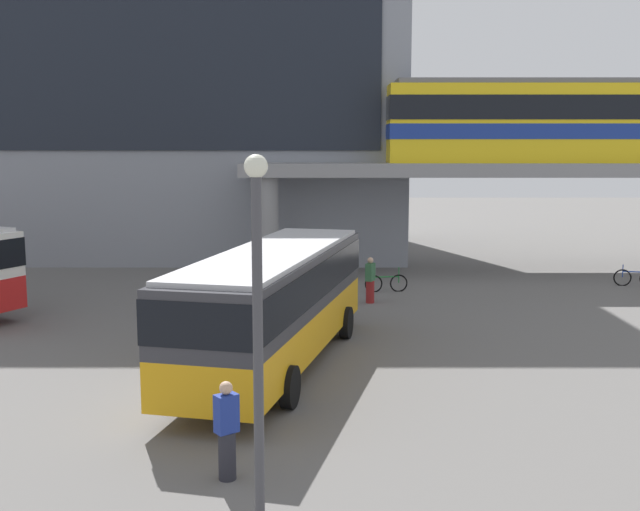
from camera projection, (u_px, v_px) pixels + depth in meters
The scene contains 10 objects.
ground_plane at pixel (244, 309), 28.28m from camera, with size 120.00×120.00×0.00m, color #605E5B.
station_building at pixel (145, 62), 43.02m from camera, with size 28.21×13.71×21.15m.
elevated_platform at pixel (573, 178), 36.55m from camera, with size 31.38×5.56×5.15m.
train at pixel (587, 120), 36.16m from camera, with size 18.89×2.96×3.84m.
bus_main at pixel (275, 295), 20.66m from camera, with size 5.00×11.33×3.22m.
bicycle_blue at pixel (635, 278), 32.83m from camera, with size 1.74×0.52×1.04m.
bicycle_green at pixel (386, 283), 31.58m from camera, with size 1.78×0.29×1.04m.
pedestrian_walking_across at pixel (226, 433), 13.80m from camera, with size 0.48×0.45×1.83m.
pedestrian_waiting_near_stop at pixel (370, 281), 29.30m from camera, with size 0.41×0.47×1.76m.
lamp_post at pixel (257, 311), 11.69m from camera, with size 0.36×0.36×5.86m.
Camera 1 is at (2.76, -17.71, 6.00)m, focal length 43.24 mm.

